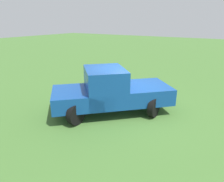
# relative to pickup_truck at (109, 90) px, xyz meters

# --- Properties ---
(ground_plane) EXTENTS (80.00, 80.00, 0.00)m
(ground_plane) POSITION_rel_pickup_truck_xyz_m (-0.61, 0.69, -0.95)
(ground_plane) COLOR #477533
(pickup_truck) EXTENTS (4.58, 4.60, 1.83)m
(pickup_truck) POSITION_rel_pickup_truck_xyz_m (0.00, 0.00, 0.00)
(pickup_truck) COLOR black
(pickup_truck) RESTS_ON ground_plane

